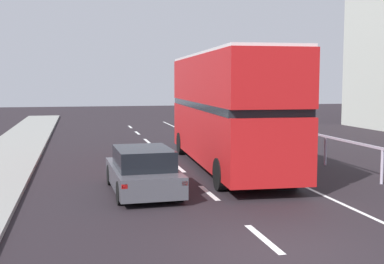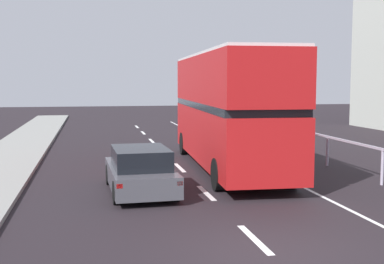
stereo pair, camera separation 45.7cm
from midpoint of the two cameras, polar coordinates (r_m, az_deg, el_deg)
name	(u,v)px [view 2 (the right image)]	position (r m, az deg, el deg)	size (l,w,h in m)	color
ground_plane	(265,251)	(10.43, 9.50, -13.18)	(73.69, 120.00, 0.10)	black
lane_paint_markings	(239,172)	(18.78, 6.04, -4.47)	(3.33, 46.00, 0.01)	silver
bridge_side_railing	(328,141)	(20.61, 15.72, -1.04)	(0.10, 42.00, 1.19)	#B2ABC1
double_decker_bus_red	(228,107)	(19.16, 4.78, 2.78)	(3.04, 10.93, 4.37)	#B11618
hatchback_car_near	(140,171)	(15.16, -5.03, -4.41)	(1.94, 4.22, 1.37)	#46464D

